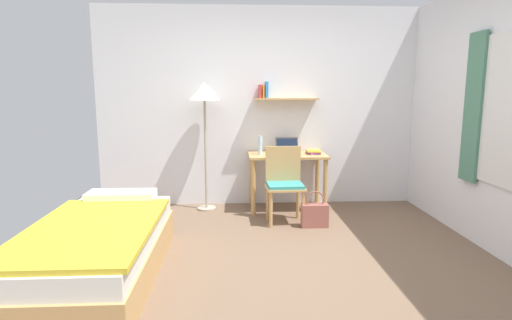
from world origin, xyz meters
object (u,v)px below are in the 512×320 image
desk (287,164)px  book_stack (313,152)px  standing_lamp (204,98)px  bed (98,249)px  water_bottle (260,145)px  desk_chair (284,181)px  handbag (315,215)px  laptop (287,149)px

desk → book_stack: book_stack is taller
standing_lamp → book_stack: size_ratio=7.06×
bed → water_bottle: size_ratio=8.31×
water_bottle → bed: bearing=-127.5°
bed → desk_chair: 2.21m
bed → handbag: size_ratio=4.72×
book_stack → desk_chair: bearing=-129.6°
handbag → standing_lamp: bearing=148.6°
book_stack → water_bottle: bearing=-177.8°
desk → laptop: size_ratio=3.31×
laptop → bed: bearing=-132.3°
book_stack → handbag: bearing=-98.7°
water_bottle → standing_lamp: bearing=175.8°
desk_chair → handbag: 0.52m
desk → water_bottle: bearing=-177.7°
standing_lamp → book_stack: (1.38, -0.03, -0.68)m
water_bottle → desk_chair: bearing=-63.3°
water_bottle → book_stack: size_ratio=1.02×
desk_chair → handbag: size_ratio=2.12×
desk → standing_lamp: (-1.04, 0.04, 0.84)m
standing_lamp → laptop: (1.05, 0.05, -0.65)m
desk → handbag: size_ratio=2.38×
desk → bed: bearing=-133.4°
standing_lamp → desk_chair: bearing=-30.3°
bed → laptop: size_ratio=6.57×
standing_lamp → book_stack: 1.54m
laptop → book_stack: bearing=-12.1°
desk_chair → laptop: laptop is taller
bed → handbag: bearing=30.1°
desk_chair → water_bottle: size_ratio=3.73×
laptop → book_stack: size_ratio=1.29×
laptop → water_bottle: water_bottle is taller
handbag → book_stack: bearing=81.3°
standing_lamp → laptop: standing_lamp is taller
desk → desk_chair: size_ratio=1.12×
bed → laptop: (1.81, 1.99, 0.54)m
desk_chair → book_stack: bearing=50.4°
desk_chair → standing_lamp: (-0.94, 0.55, 0.94)m
desk → book_stack: size_ratio=4.28×
water_bottle → book_stack: (0.69, 0.03, -0.09)m
standing_lamp → water_bottle: bearing=-4.2°
desk → standing_lamp: 1.34m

